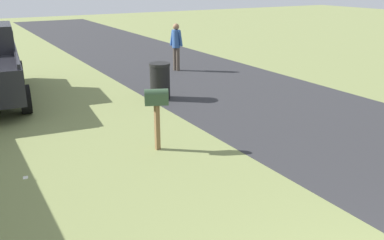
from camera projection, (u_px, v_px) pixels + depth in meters
road_asphalt at (320, 122)px, 10.39m from camera, size 60.00×5.64×0.01m
mailbox at (157, 102)px, 8.41m from camera, size 0.37×0.51×1.29m
trash_bin at (160, 81)px, 12.23m from camera, size 0.61×0.61×1.06m
pedestrian at (176, 43)px, 15.82m from camera, size 0.45×0.35×1.77m
litter_wrapper_near_hydrant at (25, 177)px, 7.49m from camera, size 0.13×0.10×0.01m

